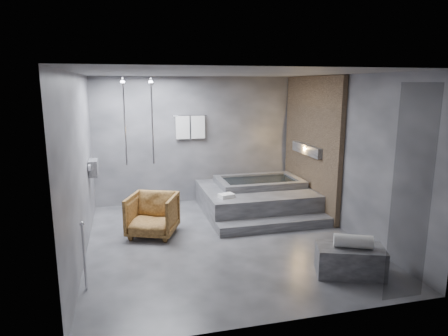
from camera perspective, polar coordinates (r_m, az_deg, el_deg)
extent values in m
plane|color=#333336|center=(6.97, -0.03, -10.26)|extent=(5.00, 5.00, 0.00)
cube|color=#555558|center=(6.46, -0.03, 13.41)|extent=(4.50, 5.00, 0.04)
cube|color=#3E3E44|center=(8.99, -3.94, 3.99)|extent=(4.50, 0.04, 2.80)
cube|color=#3E3E44|center=(4.26, 8.25, -4.99)|extent=(4.50, 0.04, 2.80)
cube|color=#3E3E44|center=(6.42, -19.91, 0.13)|extent=(0.04, 5.00, 2.80)
cube|color=#3E3E44|center=(7.44, 17.02, 1.86)|extent=(0.04, 5.00, 2.80)
cube|color=#9F805D|center=(8.49, 12.35, 3.29)|extent=(0.10, 2.40, 2.78)
cube|color=#FF9938|center=(8.47, 11.83, 2.61)|extent=(0.14, 1.20, 0.20)
cube|color=gray|center=(7.83, -18.15, 0.03)|extent=(0.16, 0.42, 0.30)
imported|color=beige|center=(7.74, -18.10, -0.44)|extent=(0.08, 0.08, 0.21)
imported|color=beige|center=(7.95, -18.00, -0.34)|extent=(0.07, 0.07, 0.15)
cylinder|color=silver|center=(8.36, -10.23, 6.70)|extent=(0.04, 0.04, 1.80)
cylinder|color=silver|center=(8.34, -14.02, 6.52)|extent=(0.04, 0.04, 1.80)
cylinder|color=silver|center=(8.84, -4.89, 7.44)|extent=(0.75, 0.02, 0.02)
cube|color=white|center=(8.82, -5.93, 5.77)|extent=(0.30, 0.06, 0.50)
cube|color=white|center=(8.88, -3.75, 5.85)|extent=(0.30, 0.06, 0.50)
cylinder|color=silver|center=(5.54, -19.33, -11.98)|extent=(0.04, 0.04, 0.90)
cube|color=black|center=(5.16, 25.26, -3.63)|extent=(0.55, 0.01, 2.60)
cube|color=#38393B|center=(8.49, 4.47, -4.43)|extent=(2.20, 2.00, 0.50)
cube|color=#38393B|center=(7.48, 7.35, -8.05)|extent=(2.20, 0.36, 0.18)
cube|color=#363638|center=(6.00, 17.55, -12.50)|extent=(1.03, 0.79, 0.41)
imported|color=#4C2E13|center=(7.19, -10.17, -6.61)|extent=(1.04, 1.06, 0.74)
cylinder|color=silver|center=(5.87, 17.97, -9.92)|extent=(0.55, 0.39, 0.19)
cube|color=white|center=(7.66, 0.36, -3.97)|extent=(0.32, 0.27, 0.07)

